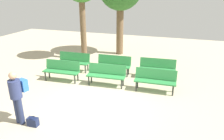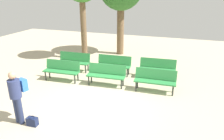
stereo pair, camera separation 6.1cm
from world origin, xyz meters
name	(u,v)px [view 1 (the left image)]	position (x,y,z in m)	size (l,w,h in m)	color
ground_plane	(95,103)	(0.00, 0.00, 0.00)	(24.00, 24.00, 0.00)	#BCAD8E
bench_r0_c0	(62,69)	(-2.15, 1.46, 0.50)	(1.62, 0.57, 0.87)	#2D8442
bench_r0_c1	(106,74)	(-0.13, 1.60, 0.50)	(1.63, 0.58, 0.87)	#2D8442
bench_r0_c2	(155,79)	(1.88, 1.67, 0.50)	(1.62, 0.54, 0.87)	#2D8442
bench_r1_c0	(74,60)	(-2.24, 2.74, 0.50)	(1.62, 0.54, 0.87)	#2D8442
bench_r1_c1	(114,64)	(-0.22, 2.89, 0.50)	(1.62, 0.55, 0.87)	#2D8442
bench_r1_c2	(157,67)	(1.79, 3.05, 0.50)	(1.63, 0.59, 0.87)	#2D8442
visitor_with_backpack	(17,95)	(-1.66, -1.74, 0.94)	(0.43, 0.58, 1.65)	navy
handbag	(33,122)	(-1.22, -1.79, 0.13)	(0.33, 0.20, 0.29)	#192347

